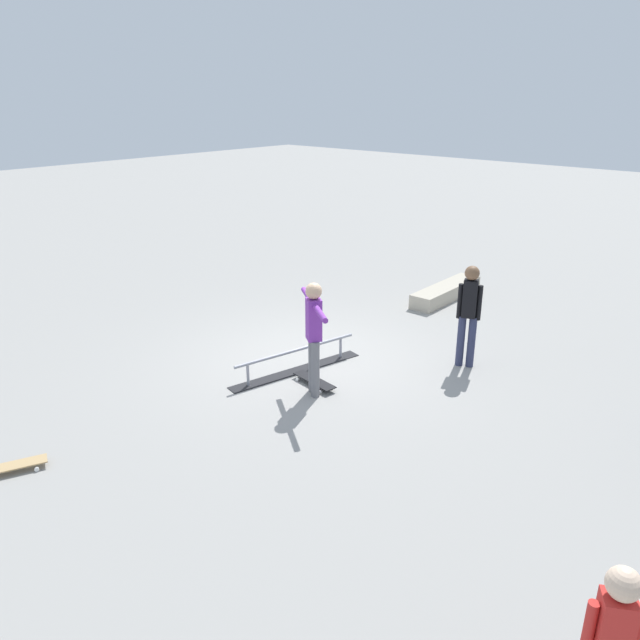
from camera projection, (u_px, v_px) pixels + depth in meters
The scene contains 7 objects.
ground_plane at pixel (314, 360), 10.20m from camera, with size 60.00×60.00×0.00m, color gray.
grind_rail at pixel (297, 361), 9.73m from camera, with size 2.37×0.75×0.39m.
skate_ledge at pixel (446, 292), 13.13m from camera, with size 2.16×0.49×0.30m, color #B2A893.
skater_main at pixel (314, 331), 8.72m from camera, with size 0.86×1.17×1.71m.
skateboard_main at pixel (314, 381), 9.30m from camera, with size 0.34×0.82×0.09m.
bystander_black_shirt at pixel (469, 311), 9.66m from camera, with size 0.27×0.38×1.68m.
loose_skateboard_natural at pixel (11, 467), 7.19m from camera, with size 0.82×0.49×0.09m.
Camera 1 is at (6.89, 6.26, 4.23)m, focal length 34.34 mm.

